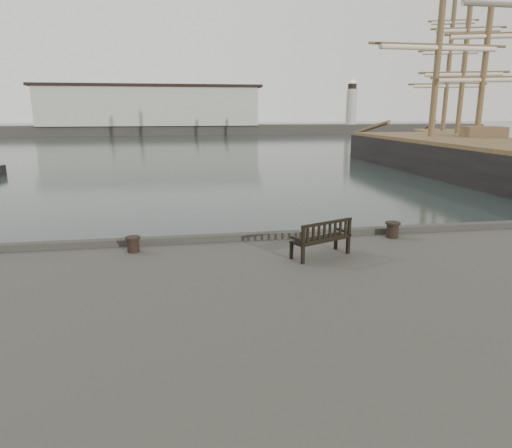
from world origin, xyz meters
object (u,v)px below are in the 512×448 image
(bench, at_px, (321,245))
(bollard_right, at_px, (393,230))
(tall_ship_far, at_px, (455,150))
(bollard_left, at_px, (133,244))

(bench, distance_m, bollard_right, 2.96)
(bollard_right, distance_m, tall_ship_far, 43.93)
(bollard_left, bearing_deg, bench, -14.13)
(bench, distance_m, tall_ship_far, 46.58)
(bollard_left, distance_m, bollard_right, 7.41)
(bench, xyz_separation_m, bollard_right, (2.63, 1.37, -0.06))
(bench, xyz_separation_m, tall_ship_far, (27.87, 37.31, -1.07))
(bench, height_order, bollard_right, bench)
(bollard_left, xyz_separation_m, bollard_right, (7.41, 0.16, 0.03))
(bollard_left, bearing_deg, bollard_right, 1.25)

